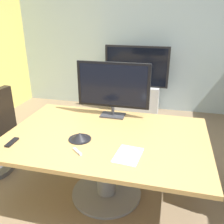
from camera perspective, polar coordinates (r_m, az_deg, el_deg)
The scene contains 9 objects.
ground_plane at distance 2.79m, azimuth -1.71°, elevation -20.24°, with size 6.91×6.91×0.00m, color #7A664C.
wall_back_glass_partition at distance 4.99m, azimuth 7.65°, elevation 16.04°, with size 5.29×0.10×2.71m, color #9EB2B7.
conference_table at distance 2.56m, azimuth -1.37°, elevation -8.64°, with size 2.00×1.34×0.73m.
tv_monitor at distance 2.80m, azimuth 0.24°, elevation 5.92°, with size 0.84×0.18×0.64m.
wall_display_unit at distance 4.84m, azimuth 5.53°, elevation 4.84°, with size 1.20×0.36×1.31m.
conference_phone at distance 2.40m, azimuth -7.49°, elevation -5.66°, with size 0.22×0.22×0.07m.
remote_control at distance 2.51m, azimuth -22.20°, elevation -6.51°, with size 0.05×0.17×0.02m, color black.
whiteboard_marker at distance 2.20m, azimuth -8.03°, elevation -9.07°, with size 0.13×0.02×0.02m, color silver.
paper_notepad at distance 2.15m, azimuth 3.75°, elevation -9.96°, with size 0.21×0.30×0.01m, color white.
Camera 1 is at (0.57, -1.97, 1.88)m, focal length 39.43 mm.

